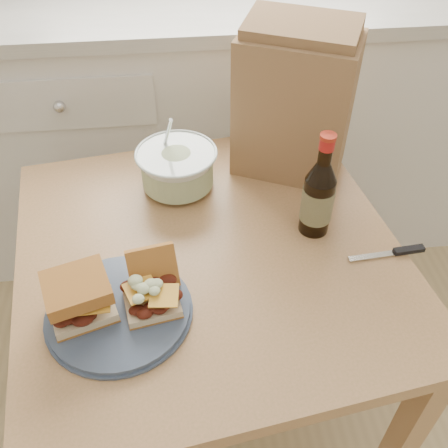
{
  "coord_description": "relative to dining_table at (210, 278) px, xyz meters",
  "views": [
    {
      "loc": [
        -0.16,
        0.06,
        1.49
      ],
      "look_at": [
        -0.08,
        0.82,
        0.77
      ],
      "focal_mm": 40.0,
      "sensor_mm": 36.0,
      "label": 1
    }
  ],
  "objects": [
    {
      "name": "dining_table",
      "position": [
        0.0,
        0.0,
        0.0
      ],
      "size": [
        0.94,
        0.94,
        0.69
      ],
      "rotation": [
        0.0,
        0.0,
        0.14
      ],
      "color": "tan",
      "rests_on": "ground"
    },
    {
      "name": "cabinet_run",
      "position": [
        0.11,
        0.87,
        -0.12
      ],
      "size": [
        2.5,
        0.64,
        0.94
      ],
      "color": "white",
      "rests_on": "ground"
    },
    {
      "name": "paper_bag",
      "position": [
        0.23,
        0.28,
        0.28
      ],
      "size": [
        0.32,
        0.27,
        0.35
      ],
      "primitive_type": "cube",
      "rotation": [
        0.0,
        0.0,
        -0.44
      ],
      "color": "#966649",
      "rests_on": "dining_table"
    },
    {
      "name": "sandwich_left",
      "position": [
        -0.26,
        -0.16,
        0.16
      ],
      "size": [
        0.14,
        0.14,
        0.09
      ],
      "rotation": [
        0.0,
        0.0,
        0.31
      ],
      "color": "beige",
      "rests_on": "plate"
    },
    {
      "name": "sandwich_right",
      "position": [
        -0.12,
        -0.14,
        0.15
      ],
      "size": [
        0.12,
        0.16,
        0.09
      ],
      "rotation": [
        0.0,
        0.0,
        0.18
      ],
      "color": "beige",
      "rests_on": "plate"
    },
    {
      "name": "beer_bottle",
      "position": [
        0.24,
        0.04,
        0.2
      ],
      "size": [
        0.07,
        0.07,
        0.26
      ],
      "rotation": [
        0.0,
        0.0,
        0.39
      ],
      "color": "black",
      "rests_on": "dining_table"
    },
    {
      "name": "coleslaw_bowl",
      "position": [
        -0.06,
        0.23,
        0.15
      ],
      "size": [
        0.2,
        0.2,
        0.2
      ],
      "color": "white",
      "rests_on": "dining_table"
    },
    {
      "name": "knife",
      "position": [
        0.41,
        -0.06,
        0.11
      ],
      "size": [
        0.17,
        0.03,
        0.01
      ],
      "rotation": [
        0.0,
        0.0,
        0.08
      ],
      "color": "silver",
      "rests_on": "dining_table"
    },
    {
      "name": "plate",
      "position": [
        -0.19,
        -0.16,
        0.11
      ],
      "size": [
        0.28,
        0.28,
        0.02
      ],
      "primitive_type": "cylinder",
      "color": "#3F4C65",
      "rests_on": "dining_table"
    }
  ]
}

